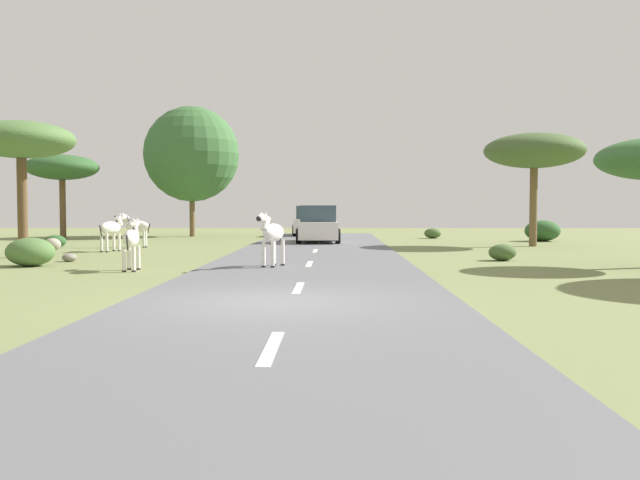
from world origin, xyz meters
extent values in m
plane|color=olive|center=(0.00, 0.00, 0.00)|extent=(90.00, 90.00, 0.00)
cube|color=slate|center=(0.35, 0.00, 0.03)|extent=(6.00, 64.00, 0.05)
cube|color=silver|center=(0.35, -4.00, 0.05)|extent=(0.16, 2.00, 0.01)
cube|color=silver|center=(0.35, 2.00, 0.05)|extent=(0.16, 2.00, 0.01)
cube|color=silver|center=(0.35, 8.00, 0.05)|extent=(0.16, 2.00, 0.01)
cube|color=silver|center=(0.35, 14.00, 0.05)|extent=(0.16, 2.00, 0.01)
cube|color=silver|center=(0.35, 20.00, 0.05)|extent=(0.16, 2.00, 0.01)
cube|color=silver|center=(0.35, 26.00, 0.05)|extent=(0.16, 2.00, 0.01)
ellipsoid|color=silver|center=(-0.62, 7.15, 1.00)|extent=(0.75, 1.15, 0.51)
cylinder|color=silver|center=(-0.86, 6.86, 0.42)|extent=(0.14, 0.14, 0.73)
cylinder|color=#28231E|center=(-0.86, 6.86, 0.07)|extent=(0.16, 0.16, 0.05)
cylinder|color=silver|center=(-0.60, 6.78, 0.42)|extent=(0.14, 0.14, 0.73)
cylinder|color=#28231E|center=(-0.60, 6.78, 0.07)|extent=(0.16, 0.16, 0.05)
cylinder|color=silver|center=(-0.64, 7.53, 0.42)|extent=(0.14, 0.14, 0.73)
cylinder|color=#28231E|center=(-0.64, 7.53, 0.07)|extent=(0.16, 0.16, 0.05)
cylinder|color=silver|center=(-0.38, 7.44, 0.42)|extent=(0.14, 0.14, 0.73)
cylinder|color=#28231E|center=(-0.38, 7.44, 0.07)|extent=(0.16, 0.16, 0.05)
cylinder|color=silver|center=(-0.78, 6.67, 1.26)|extent=(0.31, 0.43, 0.43)
cube|color=black|center=(-0.78, 6.67, 1.34)|extent=(0.15, 0.35, 0.30)
ellipsoid|color=silver|center=(-0.86, 6.43, 1.42)|extent=(0.33, 0.51, 0.23)
ellipsoid|color=black|center=(-0.92, 6.25, 1.40)|extent=(0.18, 0.20, 0.14)
cone|color=silver|center=(-0.89, 6.56, 1.53)|extent=(0.11, 0.11, 0.14)
cone|color=silver|center=(-0.76, 6.52, 1.53)|extent=(0.11, 0.11, 0.14)
cylinder|color=black|center=(-0.45, 7.66, 0.90)|extent=(0.09, 0.16, 0.43)
ellipsoid|color=silver|center=(-7.50, 14.17, 0.92)|extent=(0.80, 1.12, 0.49)
cylinder|color=silver|center=(-7.24, 14.43, 0.35)|extent=(0.14, 0.14, 0.71)
cylinder|color=#28231E|center=(-7.24, 14.43, 0.02)|extent=(0.16, 0.16, 0.05)
cylinder|color=silver|center=(-7.49, 14.53, 0.35)|extent=(0.14, 0.14, 0.71)
cylinder|color=#28231E|center=(-7.49, 14.53, 0.02)|extent=(0.16, 0.16, 0.05)
cylinder|color=silver|center=(-7.52, 13.80, 0.35)|extent=(0.14, 0.14, 0.71)
cylinder|color=#28231E|center=(-7.52, 13.80, 0.02)|extent=(0.16, 0.16, 0.05)
cylinder|color=silver|center=(-7.76, 13.91, 0.35)|extent=(0.14, 0.14, 0.71)
cylinder|color=#28231E|center=(-7.76, 13.91, 0.02)|extent=(0.16, 0.16, 0.05)
cylinder|color=silver|center=(-7.30, 14.62, 1.17)|extent=(0.32, 0.42, 0.42)
cube|color=black|center=(-7.30, 14.62, 1.26)|extent=(0.17, 0.33, 0.29)
ellipsoid|color=silver|center=(-7.20, 14.85, 1.33)|extent=(0.36, 0.49, 0.23)
ellipsoid|color=black|center=(-7.13, 15.01, 1.31)|extent=(0.18, 0.20, 0.14)
cone|color=silver|center=(-7.19, 14.72, 1.44)|extent=(0.11, 0.11, 0.13)
cone|color=silver|center=(-7.31, 14.77, 1.44)|extent=(0.11, 0.11, 0.13)
cylinder|color=black|center=(-7.71, 13.69, 0.82)|extent=(0.09, 0.15, 0.42)
ellipsoid|color=silver|center=(-4.34, 6.25, 0.87)|extent=(0.48, 1.02, 0.47)
cylinder|color=silver|center=(-4.24, 6.58, 0.34)|extent=(0.11, 0.11, 0.67)
cylinder|color=#28231E|center=(-4.24, 6.58, 0.02)|extent=(0.12, 0.12, 0.04)
cylinder|color=silver|center=(-4.49, 6.56, 0.34)|extent=(0.11, 0.11, 0.67)
cylinder|color=#28231E|center=(-4.49, 6.56, 0.02)|extent=(0.12, 0.12, 0.04)
cylinder|color=silver|center=(-4.19, 5.94, 0.34)|extent=(0.11, 0.11, 0.67)
cylinder|color=#28231E|center=(-4.19, 5.94, 0.02)|extent=(0.12, 0.12, 0.04)
cylinder|color=silver|center=(-4.44, 5.91, 0.34)|extent=(0.11, 0.11, 0.67)
cylinder|color=#28231E|center=(-4.44, 5.91, 0.02)|extent=(0.12, 0.12, 0.04)
cylinder|color=silver|center=(-4.38, 6.72, 1.11)|extent=(0.21, 0.37, 0.40)
cube|color=black|center=(-4.38, 6.72, 1.19)|extent=(0.06, 0.33, 0.27)
ellipsoid|color=silver|center=(-4.40, 6.95, 1.26)|extent=(0.22, 0.45, 0.22)
ellipsoid|color=black|center=(-4.42, 7.12, 1.25)|extent=(0.14, 0.16, 0.13)
cone|color=silver|center=(-4.33, 6.85, 1.37)|extent=(0.09, 0.09, 0.13)
cone|color=silver|center=(-4.46, 6.84, 1.37)|extent=(0.09, 0.09, 0.13)
cylinder|color=black|center=(-4.30, 5.75, 0.78)|extent=(0.05, 0.14, 0.40)
ellipsoid|color=silver|center=(-7.28, 16.99, 0.90)|extent=(1.05, 0.48, 0.48)
cylinder|color=silver|center=(-7.61, 17.14, 0.35)|extent=(0.11, 0.11, 0.70)
cylinder|color=#28231E|center=(-7.61, 17.14, 0.02)|extent=(0.13, 0.13, 0.05)
cylinder|color=silver|center=(-7.63, 16.88, 0.35)|extent=(0.11, 0.11, 0.70)
cylinder|color=#28231E|center=(-7.63, 16.88, 0.02)|extent=(0.13, 0.13, 0.05)
cylinder|color=silver|center=(-6.94, 17.10, 0.35)|extent=(0.11, 0.11, 0.70)
cylinder|color=#28231E|center=(-6.94, 17.10, 0.02)|extent=(0.13, 0.13, 0.05)
cylinder|color=silver|center=(-6.96, 16.84, 0.35)|extent=(0.11, 0.11, 0.70)
cylinder|color=#28231E|center=(-6.96, 16.84, 0.02)|extent=(0.13, 0.13, 0.05)
cylinder|color=silver|center=(-7.77, 17.02, 1.15)|extent=(0.38, 0.21, 0.41)
cube|color=black|center=(-7.77, 17.02, 1.24)|extent=(0.34, 0.06, 0.28)
ellipsoid|color=silver|center=(-8.01, 17.04, 1.30)|extent=(0.46, 0.21, 0.22)
ellipsoid|color=black|center=(-8.19, 17.05, 1.29)|extent=(0.16, 0.14, 0.13)
cone|color=silver|center=(-7.90, 17.10, 1.42)|extent=(0.09, 0.09, 0.13)
cone|color=silver|center=(-7.90, 16.97, 1.42)|extent=(0.09, 0.09, 0.13)
cylinder|color=black|center=(-6.77, 16.96, 0.81)|extent=(0.15, 0.05, 0.41)
cube|color=white|center=(-0.22, 28.85, 0.63)|extent=(2.07, 4.31, 0.80)
cube|color=#334751|center=(-0.24, 28.65, 1.41)|extent=(1.78, 2.30, 0.76)
cube|color=black|center=(-0.08, 31.00, 0.36)|extent=(1.72, 0.27, 0.24)
cylinder|color=black|center=(0.76, 30.14, 0.39)|extent=(0.26, 0.69, 0.68)
cylinder|color=black|center=(-1.03, 30.26, 0.39)|extent=(0.26, 0.69, 0.68)
cylinder|color=black|center=(0.59, 27.44, 0.39)|extent=(0.26, 0.69, 0.68)
cylinder|color=black|center=(-1.21, 27.56, 0.39)|extent=(0.26, 0.69, 0.68)
cube|color=white|center=(0.30, 20.69, 0.63)|extent=(1.92, 4.25, 0.80)
cube|color=#334751|center=(0.31, 20.49, 1.41)|extent=(1.70, 2.24, 0.76)
cube|color=black|center=(0.24, 22.84, 0.36)|extent=(1.71, 0.21, 0.24)
cylinder|color=black|center=(1.16, 22.06, 0.39)|extent=(0.24, 0.69, 0.68)
cylinder|color=black|center=(-0.64, 22.01, 0.39)|extent=(0.24, 0.69, 0.68)
cylinder|color=black|center=(1.24, 19.36, 0.39)|extent=(0.24, 0.69, 0.68)
cylinder|color=black|center=(-0.56, 19.31, 0.39)|extent=(0.24, 0.69, 0.68)
cylinder|color=brown|center=(9.75, 18.22, 1.70)|extent=(0.33, 0.33, 3.40)
ellipsoid|color=#425B2D|center=(9.75, 18.22, 4.16)|extent=(4.31, 4.31, 1.51)
cylinder|color=brown|center=(-7.25, 28.11, 1.29)|extent=(0.31, 0.31, 2.59)
sphere|color=#386633|center=(-7.25, 28.11, 4.80)|extent=(5.53, 5.53, 5.53)
cylinder|color=brown|center=(-9.45, 11.05, 1.68)|extent=(0.33, 0.33, 3.35)
ellipsoid|color=#4C7038|center=(-9.45, 11.05, 3.97)|extent=(3.54, 3.54, 1.24)
cylinder|color=brown|center=(-13.55, 24.79, 1.59)|extent=(0.32, 0.32, 3.17)
ellipsoid|color=#2D5628|center=(-13.55, 24.79, 3.85)|extent=(3.86, 3.86, 1.35)
ellipsoid|color=#425B2D|center=(6.44, 10.05, 0.26)|extent=(0.87, 0.79, 0.52)
ellipsoid|color=#425B2D|center=(6.47, 25.93, 0.28)|extent=(0.92, 0.83, 0.55)
ellipsoid|color=#2D5628|center=(-10.69, 16.75, 0.27)|extent=(0.89, 0.80, 0.54)
ellipsoid|color=#2D5628|center=(11.51, 22.75, 0.53)|extent=(1.76, 1.58, 1.05)
ellipsoid|color=#4C7038|center=(-7.68, 7.64, 0.41)|extent=(1.38, 1.24, 0.83)
ellipsoid|color=#A89E8C|center=(-9.89, 14.52, 0.25)|extent=(0.65, 0.56, 0.50)
ellipsoid|color=gray|center=(-7.23, 9.38, 0.13)|extent=(0.44, 0.48, 0.26)
camera|label=1|loc=(1.10, -11.99, 1.70)|focal=38.70mm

